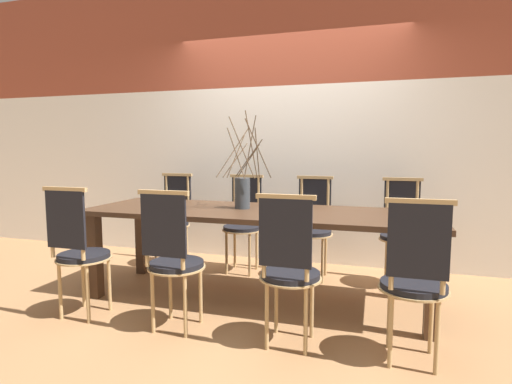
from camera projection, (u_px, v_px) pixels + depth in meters
name	position (u px, v px, depth m)	size (l,w,h in m)	color
ground_plane	(256.00, 299.00, 3.37)	(16.00, 16.00, 0.00)	#9E7047
wall_rear	(289.00, 118.00, 4.39)	(12.00, 0.06, 3.20)	white
dining_table	(256.00, 221.00, 3.30)	(2.85, 0.91, 0.76)	#422B1C
chair_near_leftend	(79.00, 248.00, 2.94)	(0.40, 0.40, 0.99)	black
chair_near_left	(173.00, 256.00, 2.72)	(0.40, 0.40, 0.99)	black
chair_near_center	(289.00, 266.00, 2.49)	(0.40, 0.40, 0.99)	black
chair_near_right	(415.00, 276.00, 2.28)	(0.40, 0.40, 0.99)	black
chair_far_leftend	(173.00, 216.00, 4.34)	(0.40, 0.40, 0.99)	black
chair_far_left	(243.00, 220.00, 4.11)	(0.40, 0.40, 0.99)	black
chair_far_center	(313.00, 224.00, 3.91)	(0.40, 0.40, 0.99)	black
chair_far_right	(402.00, 228.00, 3.67)	(0.40, 0.40, 0.99)	black
vase_centerpiece	(243.00, 190.00, 3.36)	(0.46, 0.46, 0.81)	#33383D
book_stack	(294.00, 209.00, 3.20)	(0.22, 0.20, 0.05)	beige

